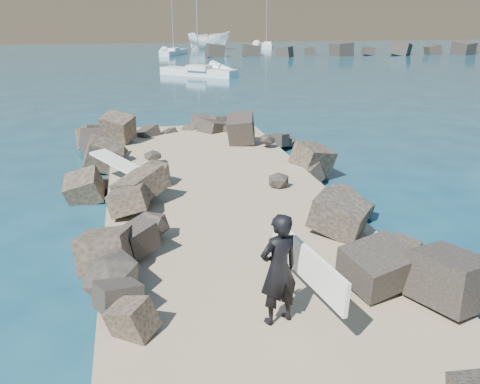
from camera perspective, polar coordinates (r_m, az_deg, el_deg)
The scene contains 11 objects.
ground at distance 13.23m, azimuth -0.88°, elevation -4.81°, with size 800.00×800.00×0.00m, color #0F384C.
jetty at distance 11.33m, azimuth 1.04°, elevation -7.35°, with size 6.00×26.00×0.60m, color #8C7759.
riprap_left at distance 11.48m, azimuth -13.89°, elevation -6.46°, with size 2.60×22.00×1.00m, color black.
riprap_right at distance 12.58m, azimuth 13.56°, elevation -4.18°, with size 2.60×22.00×1.00m, color black.
breakwater_secondary at distance 76.75m, azimuth 17.93°, elevation 14.24°, with size 52.00×4.00×1.20m, color black.
surfboard_resting at distance 15.54m, azimuth -12.31°, elevation 2.40°, with size 0.56×2.25×0.07m, color silver.
boat_imported at distance 83.42m, azimuth -3.35°, elevation 15.84°, with size 2.56×6.81×2.63m, color white.
surfer_with_board at distance 8.33m, azimuth 4.58°, elevation -8.13°, with size 1.10×2.22×1.82m.
sailboat_c at distance 48.03m, azimuth -4.45°, elevation 12.66°, with size 6.47×5.97×8.69m.
sailboat_d at distance 87.41m, azimuth 2.83°, elevation 15.34°, with size 2.95×6.86×8.12m.
sailboat_b at distance 72.37m, azimuth -7.08°, elevation 14.55°, with size 4.10×6.10×7.55m.
Camera 1 is at (-2.27, -11.93, 5.25)m, focal length 40.00 mm.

